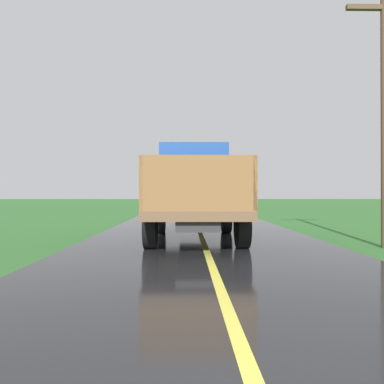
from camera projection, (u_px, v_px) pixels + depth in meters
The scene contains 1 object.
banana_truck_near at pixel (194, 189), 10.97m from camera, with size 2.38×5.82×2.80m.
Camera 1 is at (-0.44, -1.43, 1.32)m, focal length 34.69 mm.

